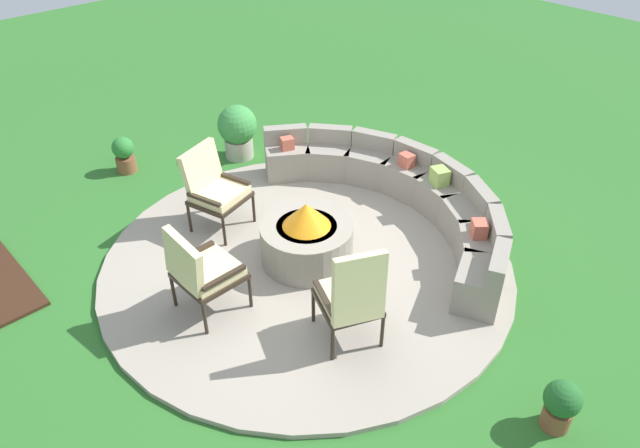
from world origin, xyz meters
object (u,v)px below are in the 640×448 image
lounge_chair_front_left (213,187)px  potted_plant_2 (124,153)px  potted_plant_0 (561,404)px  fire_pit (307,238)px  lounge_chair_back_left (352,296)px  curved_stone_bench (402,194)px  potted_plant_1 (238,129)px  lounge_chair_front_right (201,269)px

lounge_chair_front_left → potted_plant_2: bearing=-101.8°
potted_plant_0 → fire_pit: bearing=-178.6°
lounge_chair_back_left → curved_stone_bench: bearing=51.9°
curved_stone_bench → lounge_chair_front_left: size_ratio=3.89×
fire_pit → lounge_chair_back_left: bearing=-23.6°
curved_stone_bench → lounge_chair_front_left: lounge_chair_front_left is taller
potted_plant_0 → curved_stone_bench: bearing=154.1°
fire_pit → potted_plant_0: (3.02, 0.08, -0.07)m
potted_plant_2 → potted_plant_0: bearing=5.0°
lounge_chair_front_left → potted_plant_1: (-1.29, 1.29, -0.16)m
fire_pit → lounge_chair_front_right: lounge_chair_front_right is taller
lounge_chair_front_right → potted_plant_0: lounge_chair_front_right is taller
potted_plant_1 → lounge_chair_front_left: bearing=-45.0°
fire_pit → potted_plant_1: fire_pit is taller
potted_plant_0 → potted_plant_1: size_ratio=0.63×
lounge_chair_front_right → potted_plant_2: size_ratio=1.95×
potted_plant_0 → potted_plant_2: potted_plant_2 is taller
potted_plant_2 → lounge_chair_front_left: bearing=3.9°
fire_pit → potted_plant_0: 3.02m
fire_pit → lounge_chair_front_left: lounge_chair_front_left is taller
curved_stone_bench → lounge_chair_back_left: (1.09, -2.02, 0.30)m
potted_plant_0 → lounge_chair_back_left: bearing=-161.7°
lounge_chair_back_left → potted_plant_0: size_ratio=2.26×
lounge_chair_front_right → potted_plant_2: lounge_chair_front_right is taller
fire_pit → lounge_chair_back_left: lounge_chair_back_left is taller
potted_plant_1 → potted_plant_2: bearing=-117.6°
lounge_chair_front_right → lounge_chair_front_left: bearing=139.9°
lounge_chair_back_left → potted_plant_1: 4.04m
lounge_chair_front_right → potted_plant_1: (-2.46, 2.25, -0.15)m
curved_stone_bench → fire_pit: bearing=-94.2°
fire_pit → curved_stone_bench: (0.11, 1.49, -0.02)m
fire_pit → lounge_chair_back_left: (1.20, -0.52, 0.28)m
potted_plant_2 → potted_plant_1: bearing=62.4°
lounge_chair_front_right → potted_plant_0: 3.41m
lounge_chair_front_left → lounge_chair_back_left: size_ratio=0.91×
lounge_chair_front_left → lounge_chair_front_right: size_ratio=1.00×
lounge_chair_front_right → potted_plant_2: 3.33m
fire_pit → potted_plant_0: bearing=1.4°
lounge_chair_front_left → potted_plant_0: lounge_chair_front_left is taller
lounge_chair_front_right → potted_plant_1: size_ratio=1.28×
fire_pit → curved_stone_bench: 1.49m
potted_plant_0 → potted_plant_2: size_ratio=0.96×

